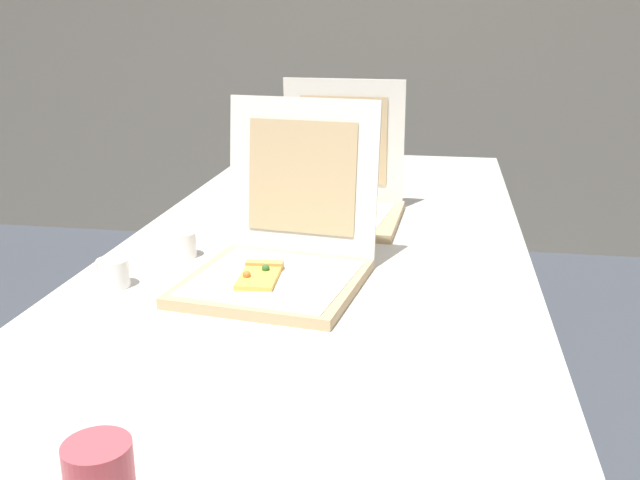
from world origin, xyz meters
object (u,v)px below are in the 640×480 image
Objects in this scene: table at (324,259)px; cup_white_near_left at (113,273)px; napkin_pile at (338,457)px; pizza_box_front at (280,257)px; cup_white_near_center at (182,245)px; pizza_box_middle at (337,199)px.

table is 35.93× the size of cup_white_near_left.
cup_white_near_left is 0.36× the size of napkin_pile.
pizza_box_front is 0.28m from cup_white_near_center.
pizza_box_middle reaches higher than table.
cup_white_near_center is at bearing -125.79° from pizza_box_middle.
pizza_box_front is at bearing -24.29° from cup_white_near_center.
pizza_box_front is at bearing -99.60° from table.
cup_white_near_left reaches higher than table.
napkin_pile is (0.16, -0.86, 0.05)m from table.
pizza_box_middle is 2.01× the size of napkin_pile.
pizza_box_middle is at bearing 92.13° from pizza_box_front.
pizza_box_front is at bearing 15.14° from cup_white_near_left.
table is 0.34m from cup_white_near_center.
pizza_box_front reaches higher than table.
pizza_box_middle is at bearing 90.04° from table.
cup_white_near_center is 0.84m from napkin_pile.
cup_white_near_left and cup_white_near_center have the same top height.
cup_white_near_left is at bearing -109.61° from cup_white_near_center.
pizza_box_middle is 5.62× the size of cup_white_near_center.
napkin_pile is at bearing -63.21° from pizza_box_front.
pizza_box_front reaches higher than napkin_pile.
cup_white_near_left is 0.21m from cup_white_near_center.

